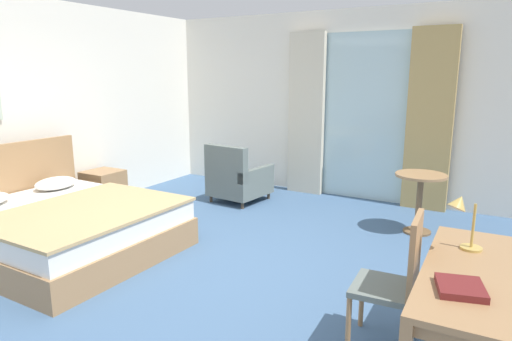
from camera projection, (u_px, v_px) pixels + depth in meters
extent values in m
cube|color=#426084|center=(199.00, 276.00, 4.33)|extent=(6.07, 7.31, 0.10)
cube|color=white|center=(331.00, 105.00, 6.90)|extent=(5.67, 0.12, 2.76)
cube|color=white|center=(9.00, 114.00, 5.39)|extent=(0.12, 6.91, 2.76)
cube|color=silver|center=(366.00, 118.00, 6.59)|extent=(1.36, 0.02, 2.43)
cube|color=beige|center=(306.00, 115.00, 6.94)|extent=(0.56, 0.10, 2.45)
cube|color=tan|center=(430.00, 121.00, 6.06)|extent=(0.60, 0.10, 2.45)
cube|color=#9E754C|center=(67.00, 239.00, 4.75)|extent=(2.05, 1.85, 0.29)
cube|color=white|center=(65.00, 216.00, 4.70)|extent=(1.99, 1.79, 0.20)
cube|color=#9E754C|center=(5.00, 191.00, 5.19)|extent=(0.08, 1.87, 1.07)
cube|color=tan|center=(86.00, 211.00, 4.50)|extent=(1.36, 1.83, 0.03)
ellipsoid|color=white|center=(56.00, 183.00, 5.39)|extent=(0.37, 0.51, 0.14)
cube|color=#9E754C|center=(104.00, 189.00, 6.31)|extent=(0.46, 0.47, 0.53)
cube|color=olive|center=(90.00, 186.00, 6.08)|extent=(0.39, 0.01, 0.13)
cube|color=#9E754C|center=(476.00, 273.00, 2.64)|extent=(0.62, 1.48, 0.04)
cube|color=#9E754C|center=(475.00, 282.00, 2.65)|extent=(0.57, 1.40, 0.08)
cube|color=#9E754C|center=(439.00, 276.00, 3.44)|extent=(0.06, 0.06, 0.70)
cube|color=slate|center=(383.00, 288.00, 3.06)|extent=(0.43, 0.45, 0.04)
cube|color=#9E754C|center=(415.00, 254.00, 2.93)|extent=(0.06, 0.40, 0.51)
cylinder|color=#9E754C|center=(362.00, 300.00, 3.36)|extent=(0.04, 0.04, 0.41)
cylinder|color=#9E754C|center=(348.00, 325.00, 3.02)|extent=(0.04, 0.04, 0.41)
cylinder|color=#9E754C|center=(413.00, 311.00, 3.20)|extent=(0.04, 0.04, 0.41)
cylinder|color=#9E754C|center=(405.00, 339.00, 2.87)|extent=(0.04, 0.04, 0.41)
cylinder|color=tan|center=(471.00, 248.00, 2.95)|extent=(0.14, 0.14, 0.02)
cylinder|color=tan|center=(473.00, 226.00, 2.92)|extent=(0.02, 0.02, 0.29)
cone|color=tan|center=(459.00, 202.00, 2.84)|extent=(0.15, 0.14, 0.15)
cube|color=maroon|center=(460.00, 288.00, 2.38)|extent=(0.29, 0.31, 0.04)
cube|color=slate|center=(240.00, 185.00, 6.68)|extent=(0.78, 0.83, 0.26)
cube|color=slate|center=(226.00, 163.00, 6.35)|extent=(0.71, 0.19, 0.50)
cube|color=slate|center=(257.00, 174.00, 6.46)|extent=(0.18, 0.77, 0.16)
cube|color=slate|center=(224.00, 169.00, 6.81)|extent=(0.18, 0.77, 0.16)
cylinder|color=#4C3D2D|center=(269.00, 195.00, 6.81)|extent=(0.04, 0.04, 0.10)
cylinder|color=#4C3D2D|center=(238.00, 190.00, 7.14)|extent=(0.04, 0.04, 0.10)
cylinder|color=#4C3D2D|center=(242.00, 205.00, 6.30)|extent=(0.04, 0.04, 0.10)
cylinder|color=#4C3D2D|center=(211.00, 199.00, 6.64)|extent=(0.04, 0.04, 0.10)
cylinder|color=#9E754C|center=(421.00, 175.00, 5.23)|extent=(0.58, 0.58, 0.03)
cylinder|color=brown|center=(419.00, 205.00, 5.30)|extent=(0.07, 0.07, 0.68)
cylinder|color=brown|center=(417.00, 231.00, 5.37)|extent=(0.32, 0.32, 0.02)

